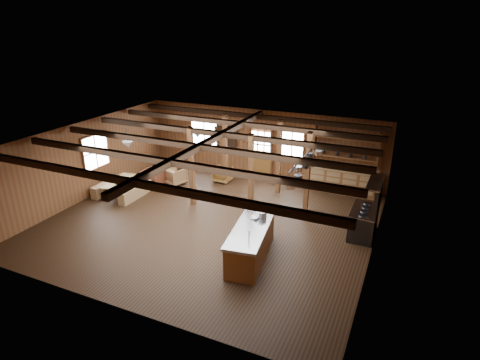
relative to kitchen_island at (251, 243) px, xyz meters
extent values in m
cube|color=black|center=(-2.01, 1.39, -0.49)|extent=(10.00, 9.00, 0.02)
cube|color=black|center=(-2.01, 1.39, 2.33)|extent=(10.00, 9.00, 0.02)
cube|color=brown|center=(-7.02, 1.39, 0.92)|extent=(0.02, 9.00, 2.80)
cube|color=brown|center=(3.00, 1.39, 0.92)|extent=(0.02, 9.00, 2.80)
cube|color=brown|center=(-2.01, 5.90, 0.92)|extent=(10.00, 0.02, 2.80)
cube|color=brown|center=(-2.01, -3.12, 0.92)|extent=(10.00, 0.02, 2.80)
cube|color=black|center=(-2.01, -2.11, 2.20)|extent=(9.80, 0.12, 0.18)
cube|color=black|center=(-2.01, -0.61, 2.20)|extent=(9.80, 0.12, 0.18)
cube|color=black|center=(-2.01, 0.89, 2.20)|extent=(9.80, 0.12, 0.18)
cube|color=black|center=(-2.01, 2.39, 2.20)|extent=(9.80, 0.12, 0.18)
cube|color=black|center=(-2.01, 3.89, 2.20)|extent=(9.80, 0.12, 0.18)
cube|color=black|center=(-2.01, 5.19, 2.20)|extent=(9.80, 0.12, 0.18)
cube|color=black|center=(-2.01, 1.39, 2.20)|extent=(0.18, 8.82, 0.18)
cube|color=#3F2912|center=(-3.21, 2.39, 0.92)|extent=(0.15, 0.15, 2.80)
cube|color=#3F2912|center=(-3.01, 4.59, 0.92)|extent=(0.15, 0.15, 2.80)
cube|color=#3F2912|center=(-1.01, 2.39, 0.92)|extent=(0.15, 0.15, 2.80)
cube|color=#3F2912|center=(-0.81, 4.59, 0.92)|extent=(0.15, 0.15, 2.80)
cube|color=#3F2912|center=(0.59, 3.39, 0.92)|extent=(0.15, 0.15, 2.80)
cube|color=brown|center=(-2.01, 5.84, 0.07)|extent=(0.90, 0.06, 1.10)
cube|color=#3F2912|center=(-2.49, 5.84, 0.57)|extent=(0.06, 0.08, 2.10)
cube|color=#3F2912|center=(-1.53, 5.84, 0.57)|extent=(0.06, 0.08, 2.10)
cube|color=#3F2912|center=(-2.01, 5.84, 1.64)|extent=(1.02, 0.08, 0.06)
cube|color=white|center=(-2.01, 5.84, 1.07)|extent=(0.84, 0.02, 0.90)
cube|color=white|center=(-4.61, 5.85, 1.12)|extent=(1.20, 0.02, 1.20)
cube|color=#3F2912|center=(-4.61, 5.85, 1.12)|extent=(1.32, 0.06, 1.32)
cube|color=white|center=(-0.71, 5.85, 1.12)|extent=(0.90, 0.02, 1.20)
cube|color=#3F2912|center=(-0.71, 5.85, 1.12)|extent=(1.02, 0.06, 1.32)
cube|color=white|center=(-6.97, 1.89, 1.12)|extent=(0.02, 1.20, 1.20)
cube|color=#3F2912|center=(-6.97, 1.89, 1.12)|extent=(0.14, 1.24, 1.32)
cube|color=beige|center=(-3.31, 5.85, 1.32)|extent=(0.50, 0.03, 0.40)
cube|color=black|center=(-3.31, 5.84, 1.32)|extent=(0.55, 0.02, 0.45)
cube|color=beige|center=(-3.91, 5.85, 1.22)|extent=(0.35, 0.03, 0.45)
cube|color=black|center=(-3.91, 5.84, 1.22)|extent=(0.40, 0.02, 0.50)
cube|color=beige|center=(-3.31, 5.85, 0.82)|extent=(0.40, 0.03, 0.30)
cube|color=black|center=(-3.31, 5.84, 0.82)|extent=(0.45, 0.02, 0.35)
cube|color=brown|center=(1.39, 5.59, -0.03)|extent=(2.50, 0.55, 0.90)
cube|color=olive|center=(1.39, 5.57, 0.45)|extent=(2.55, 0.60, 0.06)
cube|color=brown|center=(1.39, 5.64, 0.92)|extent=(2.30, 0.35, 0.04)
cube|color=brown|center=(1.39, 5.64, 1.27)|extent=(2.30, 0.35, 0.04)
cube|color=brown|center=(1.39, 5.64, 1.62)|extent=(2.30, 0.35, 0.04)
cube|color=brown|center=(0.24, 5.64, 1.27)|extent=(0.04, 0.35, 1.40)
cube|color=brown|center=(2.54, 5.64, 1.27)|extent=(0.04, 0.35, 1.40)
cylinder|color=#2A2A2C|center=(-5.01, 1.39, 2.10)|extent=(0.02, 0.02, 0.45)
cone|color=white|center=(-5.01, 1.39, 1.77)|extent=(0.36, 0.36, 0.22)
cylinder|color=#2A2A2C|center=(-3.51, 3.39, 2.10)|extent=(0.02, 0.02, 0.45)
cone|color=white|center=(-3.51, 3.39, 1.77)|extent=(0.36, 0.36, 0.22)
cylinder|color=#2A2A2C|center=(0.91, 1.69, 2.07)|extent=(0.04, 3.00, 0.04)
cylinder|color=#2A2A2C|center=(0.93, 0.34, 1.92)|extent=(0.01, 0.01, 0.29)
cylinder|color=silver|center=(0.93, 0.34, 1.71)|extent=(0.28, 0.28, 0.14)
cylinder|color=#2A2A2C|center=(1.00, 0.79, 1.95)|extent=(0.01, 0.01, 0.24)
cylinder|color=#2A2A2C|center=(1.00, 0.79, 1.77)|extent=(0.22, 0.22, 0.14)
cylinder|color=#2A2A2C|center=(0.85, 1.24, 1.99)|extent=(0.01, 0.01, 0.16)
cylinder|color=silver|center=(0.85, 1.24, 1.84)|extent=(0.22, 0.22, 0.14)
cylinder|color=#2A2A2C|center=(0.94, 1.69, 1.97)|extent=(0.01, 0.01, 0.21)
cylinder|color=#2A2A2C|center=(0.94, 1.69, 1.79)|extent=(0.18, 0.18, 0.14)
cylinder|color=#2A2A2C|center=(0.95, 2.14, 1.92)|extent=(0.01, 0.01, 0.30)
cylinder|color=silver|center=(0.95, 2.14, 1.70)|extent=(0.26, 0.26, 0.14)
cylinder|color=#2A2A2C|center=(0.83, 2.59, 1.98)|extent=(0.01, 0.01, 0.18)
cylinder|color=#2A2A2C|center=(0.83, 2.59, 1.82)|extent=(0.19, 0.19, 0.14)
cylinder|color=#2A2A2C|center=(0.98, 3.04, 1.96)|extent=(0.01, 0.01, 0.21)
cylinder|color=silver|center=(0.98, 3.04, 1.79)|extent=(0.24, 0.24, 0.14)
cube|color=brown|center=(0.00, 0.00, -0.05)|extent=(1.14, 2.49, 0.86)
cube|color=silver|center=(0.00, 0.00, 0.42)|extent=(1.24, 2.60, 0.08)
cylinder|color=#2A2A2C|center=(0.00, -0.60, 0.42)|extent=(0.44, 0.44, 0.06)
cylinder|color=silver|center=(0.20, -0.60, 0.57)|extent=(0.03, 0.03, 0.30)
cube|color=olive|center=(-0.27, 1.45, -0.30)|extent=(0.46, 0.38, 0.36)
cube|color=#2A2A2C|center=(2.59, 2.57, -0.07)|extent=(0.72, 1.35, 0.81)
cube|color=silver|center=(2.59, 2.57, 0.35)|extent=(0.74, 1.37, 0.04)
cube|color=#2A2A2C|center=(2.91, 2.57, 0.83)|extent=(0.12, 1.35, 0.90)
cube|color=silver|center=(2.79, 2.57, 1.28)|extent=(0.40, 1.44, 0.05)
imported|color=olive|center=(-5.91, 2.00, -0.19)|extent=(1.15, 1.74, 0.57)
cube|color=olive|center=(-6.66, 2.00, -0.26)|extent=(0.30, 1.61, 0.44)
cube|color=olive|center=(-5.41, 2.00, -0.26)|extent=(0.30, 1.61, 0.44)
imported|color=brown|center=(-5.45, 3.23, -0.13)|extent=(0.75, 0.77, 0.70)
imported|color=brown|center=(-3.19, 4.74, -0.17)|extent=(0.68, 0.70, 0.62)
imported|color=#926942|center=(-4.81, 3.74, -0.14)|extent=(0.93, 0.94, 0.68)
cylinder|color=silver|center=(0.04, 0.67, 0.55)|extent=(0.30, 0.30, 0.18)
imported|color=silver|center=(-0.12, 0.50, 0.49)|extent=(0.28, 0.28, 0.06)
camera|label=1|loc=(3.59, -8.71, 5.58)|focal=30.00mm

